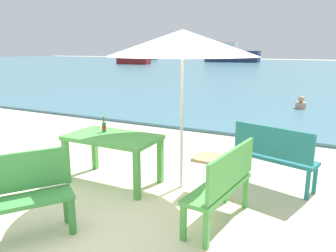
% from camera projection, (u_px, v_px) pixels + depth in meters
% --- Properties ---
extents(ground_plane, '(120.00, 120.00, 0.00)m').
position_uv_depth(ground_plane, '(62.00, 234.00, 3.71)').
color(ground_plane, beige).
extents(sea_water, '(120.00, 50.00, 0.08)m').
position_uv_depth(sea_water, '(304.00, 70.00, 29.73)').
color(sea_water, teal).
rests_on(sea_water, ground_plane).
extents(picnic_table_green, '(1.40, 0.80, 0.76)m').
position_uv_depth(picnic_table_green, '(113.00, 143.00, 4.99)').
color(picnic_table_green, '#4C9E47').
rests_on(picnic_table_green, ground_plane).
extents(beer_bottle_amber, '(0.07, 0.07, 0.26)m').
position_uv_depth(beer_bottle_amber, '(104.00, 126.00, 5.15)').
color(beer_bottle_amber, '#2D662D').
rests_on(beer_bottle_amber, picnic_table_green).
extents(patio_umbrella, '(2.10, 2.10, 2.30)m').
position_uv_depth(patio_umbrella, '(183.00, 43.00, 4.48)').
color(patio_umbrella, silver).
rests_on(patio_umbrella, ground_plane).
extents(side_table_wood, '(0.44, 0.44, 0.54)m').
position_uv_depth(side_table_wood, '(210.00, 169.00, 4.72)').
color(side_table_wood, tan).
rests_on(side_table_wood, ground_plane).
extents(bench_teal_center, '(1.25, 0.68, 0.95)m').
position_uv_depth(bench_teal_center, '(274.00, 153.00, 4.85)').
color(bench_teal_center, '#237275').
rests_on(bench_teal_center, ground_plane).
extents(bench_green_left, '(0.51, 1.24, 0.95)m').
position_uv_depth(bench_green_left, '(224.00, 182.00, 3.81)').
color(bench_green_left, '#4C9E47').
rests_on(bench_green_left, ground_plane).
extents(bench_green_right, '(0.99, 1.18, 0.95)m').
position_uv_depth(bench_green_right, '(14.00, 192.00, 3.53)').
color(bench_green_right, '#3D8C42').
rests_on(bench_green_right, ground_plane).
extents(swimmer_person, '(0.34, 0.34, 0.41)m').
position_uv_depth(swimmer_person, '(301.00, 104.00, 10.89)').
color(swimmer_person, tan).
rests_on(swimmer_person, sea_water).
extents(boat_cargo_ship, '(6.00, 1.64, 2.18)m').
position_uv_depth(boat_cargo_ship, '(139.00, 55.00, 53.97)').
color(boat_cargo_ship, '#38383F').
rests_on(boat_cargo_ship, sea_water).
extents(boat_barge, '(7.36, 2.01, 2.68)m').
position_uv_depth(boat_barge, '(231.00, 55.00, 45.45)').
color(boat_barge, navy).
rests_on(boat_barge, sea_water).
extents(boat_ferry, '(4.19, 1.14, 1.53)m').
position_uv_depth(boat_ferry, '(133.00, 59.00, 39.56)').
color(boat_ferry, maroon).
rests_on(boat_ferry, sea_water).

